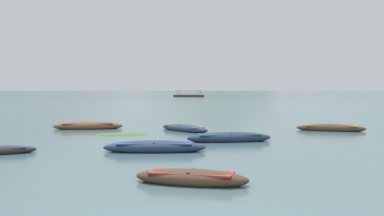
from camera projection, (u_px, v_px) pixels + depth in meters
name	position (u px, v px, depth m)	size (l,w,h in m)	color
ground_plane	(198.00, 90.00, 1506.56)	(6000.00, 6000.00, 0.00)	slate
mountain_2	(218.00, 65.00, 2437.99)	(1040.01, 1040.01, 278.90)	#56665B
rowboat_0	(184.00, 128.00, 27.07)	(3.51, 3.85, 0.50)	navy
rowboat_1	(331.00, 128.00, 27.19)	(4.25, 2.10, 0.53)	#4C3323
rowboat_2	(88.00, 126.00, 28.48)	(4.54, 1.85, 0.60)	brown
rowboat_3	(155.00, 147.00, 18.08)	(4.24, 1.33, 0.57)	navy
rowboat_4	(229.00, 138.00, 21.60)	(4.32, 1.80, 0.58)	navy
rowboat_6	(191.00, 178.00, 11.91)	(3.30, 1.75, 0.49)	#4C3323
ferry_0	(189.00, 96.00, 155.77)	(11.01, 6.32, 2.54)	#4C3323
weed_patch_1	(121.00, 134.00, 24.98)	(3.01, 1.65, 0.14)	#477033
weed_patch_3	(218.00, 139.00, 22.48)	(2.62, 2.75, 0.14)	#477033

